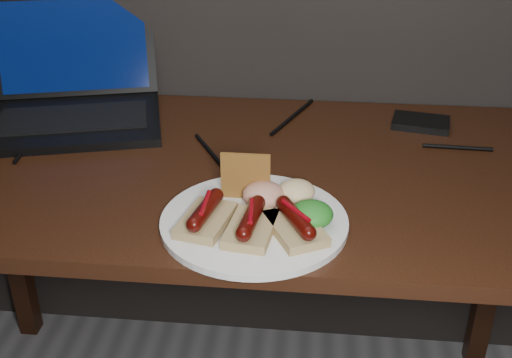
% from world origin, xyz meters
% --- Properties ---
extents(desk, '(1.40, 0.70, 0.75)m').
position_xyz_m(desk, '(0.00, 1.38, 0.66)').
color(desk, '#351B0D').
rests_on(desk, ground).
extents(laptop, '(0.46, 0.45, 0.25)m').
position_xyz_m(laptop, '(-0.37, 1.58, 0.80)').
color(laptop, black).
rests_on(laptop, desk).
extents(hard_drive, '(0.14, 0.10, 0.02)m').
position_xyz_m(hard_drive, '(0.41, 1.60, 0.76)').
color(hard_drive, black).
rests_on(hard_drive, desk).
extents(desk_cables, '(0.97, 0.39, 0.01)m').
position_xyz_m(desk_cables, '(0.00, 1.49, 0.75)').
color(desk_cables, black).
rests_on(desk_cables, desk).
extents(plate, '(0.37, 0.37, 0.01)m').
position_xyz_m(plate, '(0.08, 1.16, 0.76)').
color(plate, silver).
rests_on(plate, desk).
extents(bread_sausage_left, '(0.09, 0.13, 0.04)m').
position_xyz_m(bread_sausage_left, '(0.00, 1.14, 0.78)').
color(bread_sausage_left, tan).
rests_on(bread_sausage_left, plate).
extents(bread_sausage_center, '(0.08, 0.12, 0.04)m').
position_xyz_m(bread_sausage_center, '(0.08, 1.12, 0.78)').
color(bread_sausage_center, tan).
rests_on(bread_sausage_center, plate).
extents(bread_sausage_right, '(0.11, 0.13, 0.04)m').
position_xyz_m(bread_sausage_right, '(0.15, 1.13, 0.78)').
color(bread_sausage_right, tan).
rests_on(bread_sausage_right, plate).
extents(crispbread, '(0.09, 0.01, 0.08)m').
position_xyz_m(crispbread, '(0.06, 1.23, 0.80)').
color(crispbread, '#A6732D').
rests_on(crispbread, plate).
extents(salad_greens, '(0.07, 0.07, 0.04)m').
position_xyz_m(salad_greens, '(0.17, 1.15, 0.78)').
color(salad_greens, '#135F1B').
rests_on(salad_greens, plate).
extents(salsa_mound, '(0.07, 0.07, 0.04)m').
position_xyz_m(salsa_mound, '(0.09, 1.21, 0.78)').
color(salsa_mound, maroon).
rests_on(salsa_mound, plate).
extents(coleslaw_mound, '(0.06, 0.06, 0.04)m').
position_xyz_m(coleslaw_mound, '(0.15, 1.23, 0.78)').
color(coleslaw_mound, beige).
rests_on(coleslaw_mound, plate).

